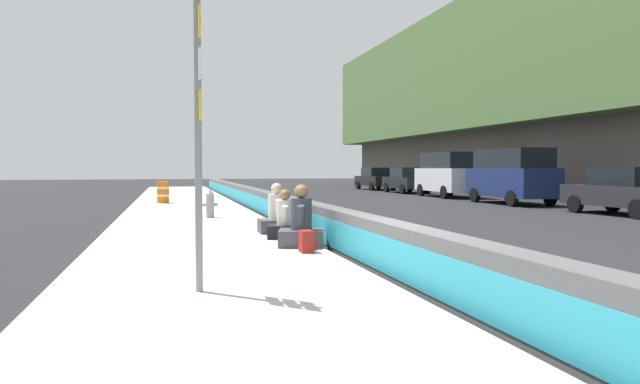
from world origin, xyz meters
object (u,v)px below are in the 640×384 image
object	(u,v)px
backpack	(307,242)
parked_car_midline	(448,174)
fire_hydrant	(210,203)
parked_car_far	(407,180)
seated_person_foreground	(301,227)
seated_person_rear	(277,217)
parked_car_farther	(376,179)
route_sign_post	(198,123)
construction_barrel	(163,192)
parked_car_fourth	(511,175)
seated_person_middle	(285,223)
parked_car_third	(625,191)

from	to	relation	value
backpack	parked_car_midline	distance (m)	23.53
fire_hydrant	backpack	world-z (taller)	fire_hydrant
backpack	parked_car_far	xyz separation A→B (m)	(25.27, -13.04, 0.53)
seated_person_foreground	seated_person_rear	distance (m)	2.45
seated_person_rear	parked_car_farther	bearing A→B (deg)	-24.97
route_sign_post	parked_car_midline	world-z (taller)	route_sign_post
construction_barrel	seated_person_rear	bearing A→B (deg)	-167.70
parked_car_fourth	seated_person_rear	bearing A→B (deg)	127.37
seated_person_foreground	parked_car_farther	bearing A→B (deg)	-23.11
parked_car_farther	parked_car_far	bearing A→B (deg)	-179.28
seated_person_middle	parked_car_third	distance (m)	13.87
route_sign_post	parked_car_farther	xyz separation A→B (m)	(33.84, -15.03, -1.37)
route_sign_post	construction_barrel	distance (m)	18.70
seated_person_middle	parked_car_midline	distance (m)	21.72
parked_car_far	parked_car_midline	bearing A→B (deg)	-179.64
seated_person_rear	parked_car_fourth	world-z (taller)	parked_car_fourth
parked_car_far	parked_car_third	bearing A→B (deg)	-179.50
fire_hydrant	parked_car_farther	size ratio (longest dim) A/B	0.19
route_sign_post	seated_person_middle	world-z (taller)	route_sign_post
parked_car_third	parked_car_midline	size ratio (longest dim) A/B	0.88
backpack	fire_hydrant	bearing A→B (deg)	8.65
fire_hydrant	parked_car_fourth	world-z (taller)	parked_car_fourth
parked_car_fourth	seated_person_middle	bearing A→B (deg)	130.25
seated_person_rear	parked_car_midline	world-z (taller)	parked_car_midline
parked_car_third	parked_car_fourth	bearing A→B (deg)	1.97
route_sign_post	parked_car_farther	world-z (taller)	route_sign_post
route_sign_post	parked_car_third	xyz separation A→B (m)	(9.39, -15.26, -1.37)
route_sign_post	parked_car_third	bearing A→B (deg)	-58.39
parked_car_fourth	parked_car_farther	size ratio (longest dim) A/B	1.14
parked_car_fourth	construction_barrel	bearing A→B (deg)	80.42
seated_person_foreground	parked_car_fourth	distance (m)	17.85
route_sign_post	fire_hydrant	world-z (taller)	route_sign_post
route_sign_post	parked_car_fourth	xyz separation A→B (m)	(15.98, -15.04, -0.88)
route_sign_post	seated_person_rear	size ratio (longest dim) A/B	3.05
parked_car_far	parked_car_fourth	bearing A→B (deg)	179.70
parked_car_farther	parked_car_third	bearing A→B (deg)	-179.45
fire_hydrant	construction_barrel	distance (m)	8.08
seated_person_rear	parked_car_fourth	distance (m)	16.28
parked_car_fourth	parked_car_farther	distance (m)	17.87
construction_barrel	parked_car_midline	bearing A→B (deg)	-76.59
construction_barrel	parked_car_farther	bearing A→B (deg)	-45.77
parked_car_far	parked_car_farther	size ratio (longest dim) A/B	1.00
construction_barrel	parked_car_midline	size ratio (longest dim) A/B	0.18
seated_person_middle	parked_car_fourth	world-z (taller)	parked_car_fourth
route_sign_post	parked_car_midline	distance (m)	27.03
seated_person_rear	parked_car_third	world-z (taller)	parked_car_third
seated_person_foreground	parked_car_farther	xyz separation A→B (m)	(30.18, -12.88, 0.34)
seated_person_rear	backpack	xyz separation A→B (m)	(-3.27, 0.05, -0.18)
backpack	parked_car_midline	size ratio (longest dim) A/B	0.08
backpack	construction_barrel	xyz separation A→B (m)	(15.78, 2.67, 0.28)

